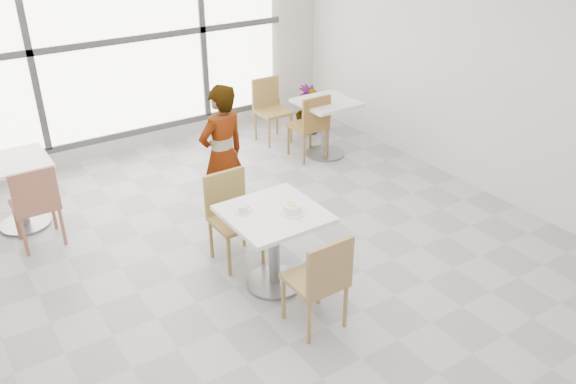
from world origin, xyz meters
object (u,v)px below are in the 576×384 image
main_table (274,235)px  coffee_cup (243,210)px  bg_chair_right_near (311,123)px  bg_chair_right_far (270,105)px  chair_near (321,278)px  bg_table_right (326,120)px  bg_chair_left_near (35,201)px  oatmeal_bowl (293,208)px  person (222,155)px  bg_table_left (16,184)px  chair_far (231,211)px  plant_right (309,109)px

main_table → coffee_cup: bearing=149.1°
bg_chair_right_near → bg_chair_right_far: (-0.09, 0.85, 0.00)m
chair_near → bg_chair_right_near: 3.35m
chair_near → bg_chair_right_far: 4.04m
bg_table_right → bg_chair_left_near: (-3.68, -0.23, 0.01)m
oatmeal_bowl → bg_chair_right_far: bg_chair_right_far is taller
person → main_table: bearing=71.5°
bg_table_left → chair_far: bearing=-48.3°
bg_chair_left_near → bg_chair_right_near: 3.46m
bg_chair_right_far → plant_right: 0.64m
bg_chair_right_far → chair_far: bearing=-129.1°
bg_chair_right_near → bg_table_left: bearing=-4.7°
main_table → bg_chair_left_near: (-1.58, 1.82, -0.02)m
main_table → bg_chair_right_far: bg_chair_right_far is taller
bg_table_right → bg_chair_right_far: (-0.32, 0.86, 0.01)m
main_table → bg_table_right: (2.11, 2.05, -0.04)m
main_table → plant_right: 3.72m
bg_table_right → bg_chair_right_near: size_ratio=0.86×
chair_near → bg_chair_right_near: (1.89, 2.76, 0.00)m
bg_table_right → bg_chair_right_far: bg_chair_right_far is taller
bg_table_right → chair_far: bearing=-146.7°
main_table → person: person is taller
coffee_cup → plant_right: size_ratio=0.23×
coffee_cup → bg_chair_right_near: (2.10, 1.92, -0.28)m
oatmeal_bowl → bg_table_left: (-1.77, 2.45, -0.31)m
oatmeal_bowl → bg_chair_right_near: size_ratio=0.24×
person → bg_table_right: person is taller
bg_chair_right_near → chair_near: bearing=55.6°
main_table → person: size_ratio=0.53×
chair_near → bg_table_left: (-1.63, 3.06, -0.01)m
chair_far → bg_table_right: 2.63m
bg_chair_right_far → coffee_cup: bearing=-125.8°
chair_far → oatmeal_bowl: bearing=-72.9°
bg_chair_right_near → bg_chair_right_far: bearing=-83.7°
chair_far → bg_chair_left_near: (-1.48, 1.22, 0.00)m
chair_near → coffee_cup: size_ratio=5.47×
chair_near → bg_table_left: size_ratio=1.16×
bg_table_left → plant_right: size_ratio=1.09×
plant_right → bg_chair_right_far: bearing=172.8°
oatmeal_bowl → plant_right: bearing=52.2°
bg_chair_right_near → main_table: bearing=47.6°
person → bg_chair_left_near: (-1.77, 0.54, -0.25)m
bg_table_right → person: bearing=-158.1°
main_table → bg_chair_right_near: 2.78m
plant_right → bg_chair_left_near: bearing=-165.7°
oatmeal_bowl → bg_table_right: oatmeal_bowl is taller
coffee_cup → bg_chair_right_near: bearing=42.5°
coffee_cup → person: bearing=70.2°
chair_near → bg_table_right: 3.48m
person → bg_table_left: person is taller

